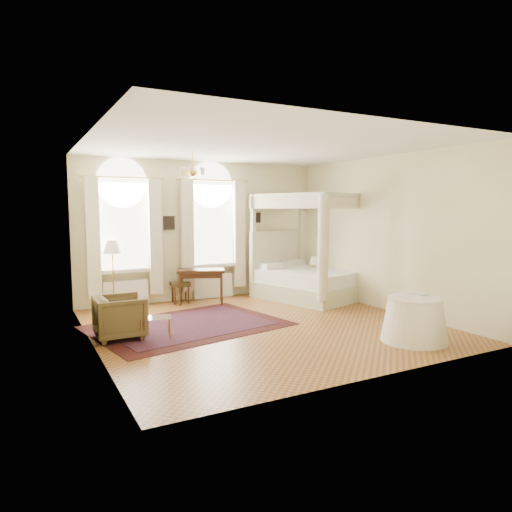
{
  "coord_description": "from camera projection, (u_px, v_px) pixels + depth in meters",
  "views": [
    {
      "loc": [
        -4.01,
        -7.34,
        2.19
      ],
      "look_at": [
        0.07,
        0.4,
        1.27
      ],
      "focal_mm": 32.0,
      "sensor_mm": 36.0,
      "label": 1
    }
  ],
  "objects": [
    {
      "name": "ground",
      "position": [
        262.0,
        325.0,
        8.55
      ],
      "size": [
        6.0,
        6.0,
        0.0
      ],
      "primitive_type": "plane",
      "color": "#9D612D",
      "rests_on": "ground"
    },
    {
      "name": "room_walls",
      "position": [
        263.0,
        220.0,
        8.34
      ],
      "size": [
        6.0,
        6.0,
        6.0
      ],
      "color": "#F4EBBA",
      "rests_on": "ground"
    },
    {
      "name": "window_left",
      "position": [
        124.0,
        240.0,
        10.04
      ],
      "size": [
        1.62,
        0.27,
        3.29
      ],
      "color": "silver",
      "rests_on": "room_walls"
    },
    {
      "name": "window_right",
      "position": [
        213.0,
        237.0,
        11.01
      ],
      "size": [
        1.62,
        0.27,
        3.29
      ],
      "color": "silver",
      "rests_on": "room_walls"
    },
    {
      "name": "chandelier",
      "position": [
        193.0,
        171.0,
        8.88
      ],
      "size": [
        0.51,
        0.45,
        0.5
      ],
      "color": "gold",
      "rests_on": "room_walls"
    },
    {
      "name": "wall_pictures",
      "position": [
        207.0,
        221.0,
        11.0
      ],
      "size": [
        2.54,
        0.03,
        0.39
      ],
      "color": "black",
      "rests_on": "room_walls"
    },
    {
      "name": "canopy_bed",
      "position": [
        309.0,
        275.0,
        11.07
      ],
      "size": [
        2.46,
        2.75,
        2.53
      ],
      "color": "#BCC19C",
      "rests_on": "ground"
    },
    {
      "name": "nightstand",
      "position": [
        313.0,
        282.0,
        11.72
      ],
      "size": [
        0.51,
        0.49,
        0.59
      ],
      "primitive_type": "cube",
      "rotation": [
        0.0,
        0.0,
        0.36
      ],
      "color": "#3C2510",
      "rests_on": "ground"
    },
    {
      "name": "nightstand_lamp",
      "position": [
        314.0,
        261.0,
        11.65
      ],
      "size": [
        0.25,
        0.25,
        0.37
      ],
      "color": "gold",
      "rests_on": "nightstand"
    },
    {
      "name": "writing_desk",
      "position": [
        201.0,
        274.0,
        10.44
      ],
      "size": [
        1.19,
        0.91,
        0.8
      ],
      "color": "#3C2510",
      "rests_on": "ground"
    },
    {
      "name": "laptop",
      "position": [
        191.0,
        270.0,
        10.29
      ],
      "size": [
        0.35,
        0.28,
        0.02
      ],
      "primitive_type": "imported",
      "rotation": [
        0.0,
        0.0,
        2.82
      ],
      "color": "black",
      "rests_on": "writing_desk"
    },
    {
      "name": "stool",
      "position": [
        180.0,
        286.0,
        10.55
      ],
      "size": [
        0.48,
        0.48,
        0.48
      ],
      "color": "#473D1E",
      "rests_on": "ground"
    },
    {
      "name": "armchair",
      "position": [
        120.0,
        317.0,
        7.67
      ],
      "size": [
        0.81,
        0.79,
        0.73
      ],
      "primitive_type": "imported",
      "rotation": [
        0.0,
        0.0,
        1.56
      ],
      "color": "#4C3D20",
      "rests_on": "ground"
    },
    {
      "name": "coffee_table",
      "position": [
        155.0,
        319.0,
        7.68
      ],
      "size": [
        0.6,
        0.48,
        0.36
      ],
      "color": "white",
      "rests_on": "ground"
    },
    {
      "name": "floor_lamp",
      "position": [
        112.0,
        250.0,
        9.77
      ],
      "size": [
        0.39,
        0.39,
        1.51
      ],
      "color": "gold",
      "rests_on": "ground"
    },
    {
      "name": "oriental_rug",
      "position": [
        188.0,
        325.0,
        8.53
      ],
      "size": [
        3.82,
        3.06,
        0.01
      ],
      "color": "#390E0D",
      "rests_on": "ground"
    },
    {
      "name": "side_table",
      "position": [
        414.0,
        320.0,
        7.5
      ],
      "size": [
        1.08,
        1.08,
        0.74
      ],
      "color": "white",
      "rests_on": "ground"
    },
    {
      "name": "book",
      "position": [
        416.0,
        294.0,
        7.66
      ],
      "size": [
        0.22,
        0.28,
        0.02
      ],
      "primitive_type": "imported",
      "rotation": [
        0.0,
        0.0,
        0.12
      ],
      "color": "black",
      "rests_on": "side_table"
    }
  ]
}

